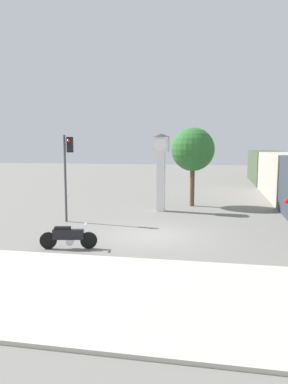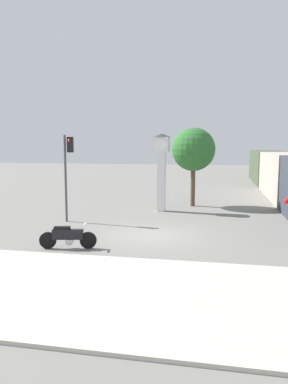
% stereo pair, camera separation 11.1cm
% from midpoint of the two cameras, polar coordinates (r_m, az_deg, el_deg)
% --- Properties ---
extents(ground_plane, '(120.00, 120.00, 0.00)m').
position_cam_midpoint_polar(ground_plane, '(17.01, 1.12, -6.60)').
color(ground_plane, slate).
extents(sidewalk_strip, '(36.00, 6.00, 0.10)m').
position_cam_midpoint_polar(sidewalk_strip, '(10.71, -5.50, -14.84)').
color(sidewalk_strip, '#BCB7A8').
rests_on(sidewalk_strip, ground_plane).
extents(motorcycle, '(2.22, 0.66, 0.99)m').
position_cam_midpoint_polar(motorcycle, '(15.07, -11.33, -6.69)').
color(motorcycle, black).
rests_on(motorcycle, ground_plane).
extents(clock_tower, '(1.08, 1.08, 4.72)m').
position_cam_midpoint_polar(clock_tower, '(22.80, 2.82, 4.84)').
color(clock_tower, white).
rests_on(clock_tower, ground_plane).
extents(freight_train, '(2.80, 35.16, 3.40)m').
position_cam_midpoint_polar(freight_train, '(31.06, 20.88, 2.40)').
color(freight_train, '#333842').
rests_on(freight_train, ground_plane).
extents(traffic_light, '(0.50, 0.35, 4.56)m').
position_cam_midpoint_polar(traffic_light, '(19.95, -11.39, 4.38)').
color(traffic_light, '#47474C').
rests_on(traffic_light, ground_plane).
extents(street_tree, '(2.85, 2.85, 5.18)m').
position_cam_midpoint_polar(street_tree, '(24.85, 7.68, 6.40)').
color(street_tree, brown).
rests_on(street_tree, ground_plane).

